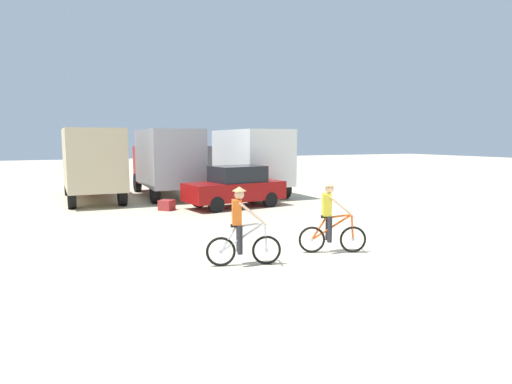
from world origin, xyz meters
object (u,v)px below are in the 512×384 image
at_px(box_truck_grey_hauler, 166,159).
at_px(box_truck_white_box, 247,159).
at_px(cyclist_orange_shirt, 241,229).
at_px(box_truck_tan_camper, 92,161).
at_px(supply_crate, 167,205).
at_px(cyclist_cowboy_hat, 330,220).
at_px(sedan_parked, 235,187).

height_order(box_truck_grey_hauler, box_truck_white_box, same).
bearing_deg(cyclist_orange_shirt, box_truck_white_box, 65.90).
bearing_deg(box_truck_tan_camper, supply_crate, -60.35).
xyz_separation_m(box_truck_white_box, cyclist_cowboy_hat, (-2.94, -12.04, -1.03)).
bearing_deg(cyclist_cowboy_hat, box_truck_grey_hauler, 94.77).
height_order(box_truck_white_box, supply_crate, box_truck_white_box).
relative_size(box_truck_white_box, cyclist_orange_shirt, 3.72).
xyz_separation_m(box_truck_white_box, supply_crate, (-5.07, -3.47, -1.67)).
bearing_deg(box_truck_tan_camper, box_truck_white_box, -6.49).
bearing_deg(cyclist_orange_shirt, cyclist_cowboy_hat, 2.91).
relative_size(box_truck_grey_hauler, supply_crate, 12.83).
distance_m(box_truck_tan_camper, box_truck_white_box, 7.59).
distance_m(box_truck_grey_hauler, sedan_parked, 5.26).
distance_m(box_truck_white_box, sedan_parked, 4.59).
height_order(box_truck_grey_hauler, sedan_parked, box_truck_grey_hauler).
bearing_deg(sedan_parked, cyclist_cowboy_hat, -95.04).
distance_m(sedan_parked, cyclist_orange_shirt, 8.89).
height_order(box_truck_tan_camper, sedan_parked, box_truck_tan_camper).
xyz_separation_m(sedan_parked, cyclist_orange_shirt, (-3.23, -8.28, -0.04)).
bearing_deg(cyclist_orange_shirt, box_truck_grey_hauler, 83.81).
height_order(box_truck_grey_hauler, cyclist_orange_shirt, box_truck_grey_hauler).
bearing_deg(box_truck_white_box, supply_crate, -145.63).
distance_m(box_truck_tan_camper, box_truck_grey_hauler, 3.52).
distance_m(box_truck_tan_camper, cyclist_orange_shirt, 13.23).
xyz_separation_m(box_truck_tan_camper, cyclist_cowboy_hat, (4.60, -12.90, -1.03)).
bearing_deg(sedan_parked, supply_crate, 171.64).
xyz_separation_m(box_truck_tan_camper, cyclist_orange_shirt, (2.09, -13.03, -1.03)).
distance_m(box_truck_tan_camper, sedan_parked, 7.20).
xyz_separation_m(box_truck_tan_camper, box_truck_white_box, (7.54, -0.86, 0.00)).
relative_size(box_truck_grey_hauler, box_truck_white_box, 1.00).
bearing_deg(box_truck_grey_hauler, cyclist_orange_shirt, -96.19).
bearing_deg(box_truck_tan_camper, sedan_parked, -41.75).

